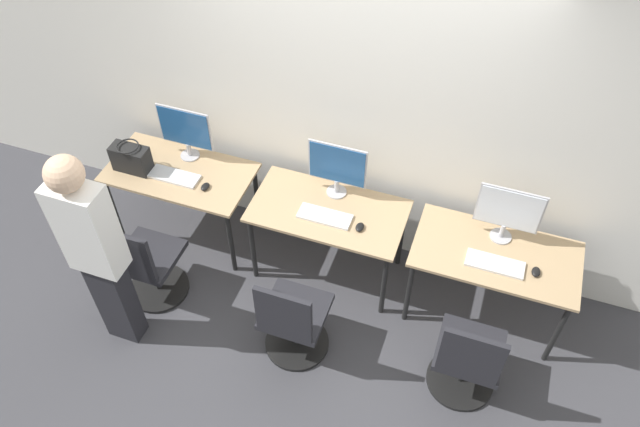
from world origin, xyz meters
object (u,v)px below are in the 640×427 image
object	(u,v)px
mouse_right	(536,272)
handbag	(131,158)
office_chair_left	(147,266)
monitor_center	(337,167)
keyboard_left	(174,176)
monitor_left	(185,131)
keyboard_center	(325,216)
office_chair_center	(293,322)
keyboard_right	(495,264)
person_left	(95,249)
mouse_left	(205,187)
office_chair_right	(467,361)
mouse_center	(360,227)
monitor_right	(509,212)

from	to	relation	value
mouse_right	handbag	distance (m)	3.14
office_chair_left	monitor_center	distance (m)	1.63
keyboard_left	office_chair_left	distance (m)	0.73
monitor_left	handbag	distance (m)	0.48
keyboard_center	office_chair_center	distance (m)	0.81
monitor_left	keyboard_left	xyz separation A→B (m)	(0.00, -0.27, -0.25)
office_chair_left	handbag	bearing A→B (deg)	122.55
monitor_left	keyboard_right	world-z (taller)	monitor_left
office_chair_center	handbag	xyz separation A→B (m)	(-1.62, 0.71, 0.46)
office_chair_center	keyboard_right	world-z (taller)	office_chair_center
person_left	mouse_right	distance (m)	2.95
mouse_left	office_chair_right	size ratio (longest dim) A/B	0.10
keyboard_center	monitor_center	bearing A→B (deg)	90.00
mouse_center	office_chair_right	xyz separation A→B (m)	(0.96, -0.60, -0.36)
person_left	mouse_right	size ratio (longest dim) A/B	19.74
office_chair_right	handbag	distance (m)	2.94
mouse_center	office_chair_right	world-z (taller)	office_chair_right
monitor_center	office_chair_center	world-z (taller)	monitor_center
office_chair_left	keyboard_right	bearing A→B (deg)	13.61
keyboard_center	mouse_center	xyz separation A→B (m)	(0.28, -0.02, 0.01)
keyboard_right	handbag	xyz separation A→B (m)	(-2.86, 0.02, 0.11)
keyboard_left	keyboard_center	xyz separation A→B (m)	(1.26, -0.01, 0.00)
keyboard_left	mouse_right	distance (m)	2.79
monitor_right	keyboard_right	xyz separation A→B (m)	(0.00, -0.27, -0.25)
keyboard_left	mouse_center	world-z (taller)	mouse_center
office_chair_center	handbag	bearing A→B (deg)	156.28
keyboard_right	mouse_right	xyz separation A→B (m)	(0.28, 0.02, 0.01)
person_left	keyboard_right	distance (m)	2.69
office_chair_center	mouse_center	bearing A→B (deg)	69.69
person_left	office_chair_center	world-z (taller)	person_left
person_left	office_chair_right	xyz separation A→B (m)	(2.48, 0.37, -0.62)
monitor_right	monitor_left	bearing A→B (deg)	179.21
office_chair_center	monitor_left	bearing A→B (deg)	141.74
keyboard_right	handbag	bearing A→B (deg)	179.68
monitor_center	mouse_center	bearing A→B (deg)	-47.04
monitor_right	office_chair_left	bearing A→B (deg)	-160.60
keyboard_left	office_chair_right	bearing A→B (deg)	-14.24
monitor_left	person_left	xyz separation A→B (m)	(0.01, -1.27, 0.00)
mouse_center	keyboard_right	world-z (taller)	mouse_center
mouse_center	monitor_right	size ratio (longest dim) A/B	0.19
handbag	office_chair_right	bearing A→B (deg)	-12.13
keyboard_center	office_chair_right	size ratio (longest dim) A/B	0.45
keyboard_center	mouse_right	size ratio (longest dim) A/B	4.47
monitor_center	mouse_center	size ratio (longest dim) A/B	5.22
keyboard_right	monitor_right	bearing A→B (deg)	90.00
monitor_center	mouse_right	bearing A→B (deg)	-10.63
mouse_center	office_chair_left	bearing A→B (deg)	-157.87
mouse_left	handbag	size ratio (longest dim) A/B	0.30
keyboard_left	monitor_center	bearing A→B (deg)	12.08
office_chair_left	handbag	size ratio (longest dim) A/B	2.99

